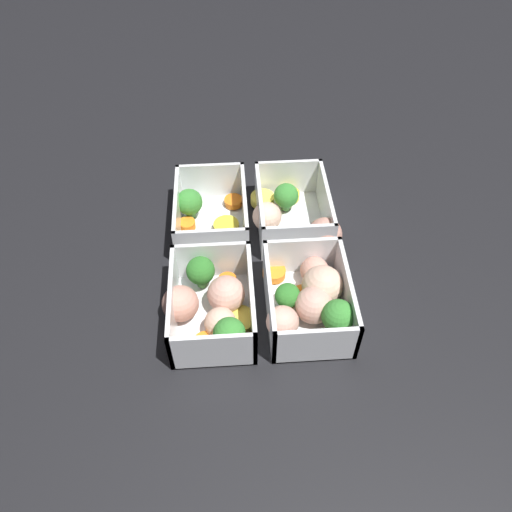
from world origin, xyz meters
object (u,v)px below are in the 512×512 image
container_near_left (311,299)px  container_far_right (209,218)px  container_far_left (211,306)px  container_near_right (294,216)px

container_near_left → container_far_right: (0.15, 0.12, -0.00)m
container_near_left → container_far_left: 0.12m
container_near_right → container_far_right: (0.01, 0.12, -0.00)m
container_near_left → container_far_left: same height
container_near_left → container_far_right: same height
container_near_left → container_far_left: bearing=91.0°
container_near_left → container_far_left: (-0.00, 0.12, -0.00)m
container_far_right → container_near_right: bearing=-92.6°
container_near_right → container_far_left: size_ratio=1.08×
container_near_left → container_near_right: size_ratio=0.95×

